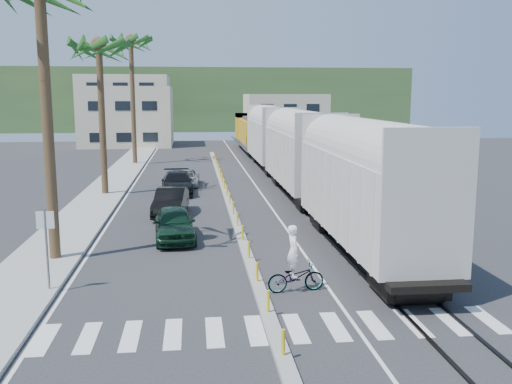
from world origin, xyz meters
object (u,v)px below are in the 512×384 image
(car_lead, at_px, (175,224))
(car_second, at_px, (171,202))
(cyclist, at_px, (295,270))
(street_sign, at_px, (46,238))

(car_lead, relative_size, car_second, 0.98)
(cyclist, bearing_deg, street_sign, 77.98)
(street_sign, height_order, cyclist, street_sign)
(car_second, relative_size, cyclist, 2.02)
(car_second, bearing_deg, cyclist, -64.95)
(street_sign, relative_size, car_lead, 0.63)
(street_sign, distance_m, car_lead, 8.23)
(street_sign, xyz_separation_m, cyclist, (8.55, -0.82, -1.21))
(car_lead, xyz_separation_m, cyclist, (4.41, -7.83, -0.02))
(car_second, distance_m, cyclist, 14.36)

